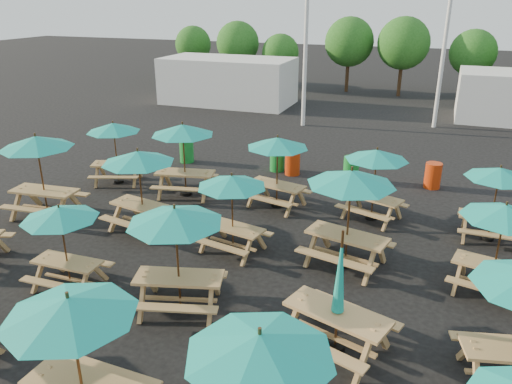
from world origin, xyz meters
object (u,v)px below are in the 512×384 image
(waste_bin_2, at_px, (293,163))
(picnic_unit_6, at_px, (138,162))
(picnic_unit_11, at_px, (278,147))
(waste_bin_4, at_px, (433,176))
(picnic_unit_5, at_px, (60,219))
(picnic_unit_8, at_px, (70,316))
(picnic_unit_3, at_px, (114,131))
(picnic_unit_10, at_px, (232,186))
(picnic_unit_2, at_px, (37,147))
(waste_bin_1, at_px, (277,159))
(waste_bin_0, at_px, (187,151))
(picnic_unit_14, at_px, (351,184))
(picnic_unit_7, at_px, (183,134))
(waste_bin_3, at_px, (351,169))
(picnic_unit_9, at_px, (175,223))
(picnic_unit_19, at_px, (499,178))
(picnic_unit_12, at_px, (260,354))
(picnic_unit_13, at_px, (338,303))
(picnic_unit_18, at_px, (504,218))
(picnic_unit_15, at_px, (376,159))

(waste_bin_2, bearing_deg, picnic_unit_6, -113.33)
(picnic_unit_11, xyz_separation_m, waste_bin_4, (4.65, 3.53, -1.54))
(picnic_unit_5, distance_m, picnic_unit_8, 4.38)
(picnic_unit_5, xyz_separation_m, waste_bin_2, (2.64, 9.42, -1.30))
(picnic_unit_3, distance_m, picnic_unit_10, 6.85)
(picnic_unit_2, bearing_deg, waste_bin_1, 45.45)
(picnic_unit_5, xyz_separation_m, picnic_unit_11, (3.05, 6.25, 0.24))
(picnic_unit_3, relative_size, waste_bin_0, 2.64)
(picnic_unit_3, xyz_separation_m, picnic_unit_14, (8.92, -3.08, 0.27))
(picnic_unit_5, distance_m, picnic_unit_7, 6.14)
(picnic_unit_8, bearing_deg, waste_bin_3, 83.48)
(picnic_unit_9, bearing_deg, picnic_unit_3, 117.93)
(picnic_unit_19, height_order, waste_bin_4, picnic_unit_19)
(picnic_unit_2, bearing_deg, picnic_unit_3, 78.60)
(picnic_unit_9, height_order, waste_bin_3, picnic_unit_9)
(picnic_unit_5, bearing_deg, picnic_unit_12, -28.92)
(picnic_unit_3, height_order, picnic_unit_13, picnic_unit_13)
(picnic_unit_11, xyz_separation_m, picnic_unit_12, (2.79, -9.31, 0.08))
(picnic_unit_18, relative_size, waste_bin_4, 2.44)
(picnic_unit_12, bearing_deg, picnic_unit_11, 108.57)
(picnic_unit_8, bearing_deg, picnic_unit_9, 93.94)
(picnic_unit_6, relative_size, picnic_unit_12, 1.00)
(picnic_unit_10, distance_m, picnic_unit_12, 6.70)
(picnic_unit_8, xyz_separation_m, picnic_unit_9, (-0.12, 3.33, 0.02))
(picnic_unit_6, height_order, picnic_unit_15, picnic_unit_6)
(waste_bin_4, bearing_deg, picnic_unit_9, -116.67)
(waste_bin_2, bearing_deg, picnic_unit_9, -88.71)
(picnic_unit_13, bearing_deg, picnic_unit_10, 156.42)
(picnic_unit_9, bearing_deg, picnic_unit_13, -18.23)
(picnic_unit_3, height_order, picnic_unit_19, picnic_unit_3)
(picnic_unit_10, xyz_separation_m, waste_bin_0, (-4.77, 6.45, -1.40))
(waste_bin_1, height_order, waste_bin_4, same)
(picnic_unit_3, bearing_deg, picnic_unit_10, -49.53)
(picnic_unit_8, distance_m, picnic_unit_12, 2.88)
(picnic_unit_12, xyz_separation_m, waste_bin_0, (-7.71, 12.46, -1.61))
(picnic_unit_12, bearing_deg, waste_bin_3, 96.36)
(picnic_unit_7, height_order, picnic_unit_8, picnic_unit_7)
(picnic_unit_12, xyz_separation_m, picnic_unit_19, (3.50, 9.11, -0.23))
(picnic_unit_14, distance_m, waste_bin_3, 6.57)
(picnic_unit_19, bearing_deg, waste_bin_4, 114.26)
(picnic_unit_10, height_order, picnic_unit_15, picnic_unit_15)
(picnic_unit_9, bearing_deg, picnic_unit_14, 30.48)
(picnic_unit_3, height_order, waste_bin_0, picnic_unit_3)
(picnic_unit_2, distance_m, picnic_unit_9, 6.91)
(picnic_unit_12, relative_size, picnic_unit_14, 0.94)
(picnic_unit_9, relative_size, picnic_unit_18, 1.11)
(picnic_unit_15, relative_size, picnic_unit_19, 1.10)
(waste_bin_1, bearing_deg, picnic_unit_2, -129.12)
(picnic_unit_2, xyz_separation_m, picnic_unit_7, (3.21, 3.05, -0.07))
(waste_bin_3, bearing_deg, picnic_unit_14, -80.81)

